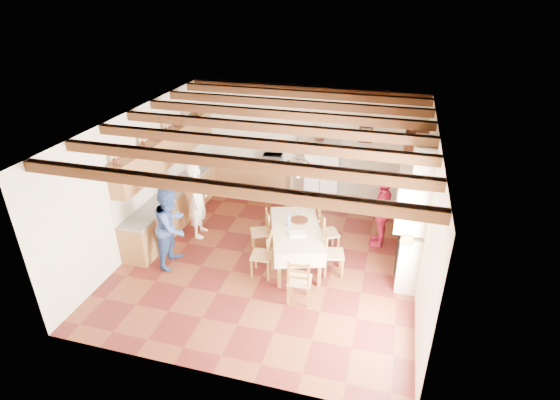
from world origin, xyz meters
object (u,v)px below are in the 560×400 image
object	(u,v)px
dining_table	(296,232)
hutch	(411,182)
chair_right_far	(328,232)
person_man	(198,199)
chair_end_near	(300,279)
chair_right_near	(334,253)
person_woman_red	(382,211)
chair_left_far	(260,231)
chair_left_near	(262,254)
person_woman_blue	(172,226)
chair_end_far	(292,215)
refrigerator	(323,172)
microwave	(273,159)

from	to	relation	value
dining_table	hutch	bearing A→B (deg)	45.15
chair_right_far	person_man	distance (m)	3.04
chair_right_far	chair_end_near	distance (m)	1.80
chair_right_near	person_woman_red	bearing A→B (deg)	-44.79
chair_right_far	person_man	xyz separation A→B (m)	(-3.00, -0.09, 0.44)
chair_left_far	chair_right_near	bearing A→B (deg)	50.82
chair_left_near	person_woman_blue	xyz separation A→B (m)	(-1.89, -0.08, 0.40)
hutch	person_woman_blue	bearing A→B (deg)	-144.48
chair_end_near	dining_table	bearing A→B (deg)	-77.78
person_man	chair_left_near	bearing A→B (deg)	-129.92
hutch	chair_right_far	bearing A→B (deg)	-131.32
hutch	chair_end_far	xyz separation A→B (m)	(-2.57, -1.09, -0.67)
refrigerator	hutch	bearing A→B (deg)	-20.24
hutch	person_man	size ratio (longest dim) A/B	1.25
chair_right_near	person_man	size ratio (longest dim) A/B	0.52
hutch	person_woman_blue	world-z (taller)	hutch
hutch	chair_left_far	distance (m)	3.72
microwave	chair_right_near	bearing A→B (deg)	-61.31
dining_table	chair_left_near	xyz separation A→B (m)	(-0.55, -0.61, -0.26)
hutch	chair_right_near	size ratio (longest dim) A/B	2.39
chair_left_near	person_woman_red	distance (m)	2.87
chair_right_near	microwave	world-z (taller)	microwave
dining_table	person_man	bearing A→B (deg)	168.38
refrigerator	person_man	distance (m)	3.45
refrigerator	chair_right_far	xyz separation A→B (m)	(0.57, -2.35, -0.38)
chair_right_far	chair_end_far	distance (m)	1.09
chair_left_near	person_man	bearing A→B (deg)	-124.85
microwave	refrigerator	bearing A→B (deg)	-8.02
refrigerator	hutch	world-z (taller)	hutch
person_woman_red	chair_end_far	bearing A→B (deg)	-82.33
dining_table	chair_left_far	bearing A→B (deg)	165.15
hutch	chair_right_near	xyz separation A→B (m)	(-1.39, -2.41, -0.67)
refrigerator	chair_right_far	size ratio (longest dim) A/B	1.80
refrigerator	chair_end_far	world-z (taller)	refrigerator
refrigerator	person_man	world-z (taller)	person_man
person_woman_red	chair_right_far	bearing A→B (deg)	-54.62
chair_left_far	chair_right_far	world-z (taller)	same
refrigerator	hutch	distance (m)	2.33
person_woman_red	microwave	world-z (taller)	person_woman_red
hutch	chair_right_far	xyz separation A→B (m)	(-1.63, -1.64, -0.67)
refrigerator	chair_left_far	world-z (taller)	refrigerator
chair_right_far	microwave	bearing A→B (deg)	10.57
dining_table	person_man	size ratio (longest dim) A/B	1.14
refrigerator	chair_right_near	xyz separation A→B (m)	(0.81, -3.12, -0.38)
dining_table	chair_right_far	size ratio (longest dim) A/B	2.18
person_woman_red	dining_table	bearing A→B (deg)	-48.23
chair_left_far	chair_end_near	world-z (taller)	same
hutch	chair_end_near	bearing A→B (deg)	-115.01
chair_left_far	chair_end_far	xyz separation A→B (m)	(0.50, 0.91, 0.00)
refrigerator	person_woman_red	world-z (taller)	refrigerator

